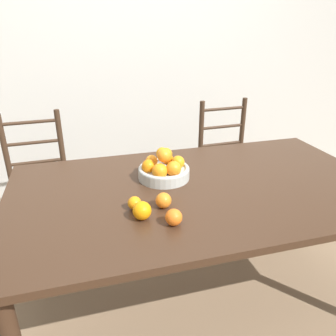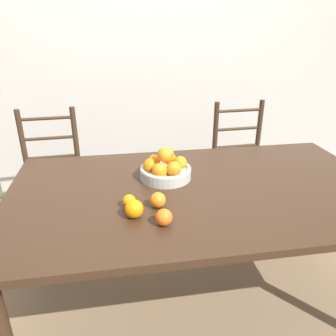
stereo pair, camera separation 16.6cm
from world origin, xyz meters
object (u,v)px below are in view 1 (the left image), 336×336
Objects in this scene: orange_loose_0 at (135,203)px; orange_loose_1 at (163,200)px; fruit_bowl at (164,169)px; chair_right at (227,165)px; orange_loose_3 at (174,217)px; orange_loose_2 at (142,211)px; chair_left at (39,187)px.

orange_loose_0 is 0.85× the size of orange_loose_1.
fruit_bowl is 0.35m from orange_loose_0.
orange_loose_0 is 0.06× the size of chair_right.
orange_loose_0 is 0.13m from orange_loose_1.
fruit_bowl is 3.87× the size of orange_loose_3.
orange_loose_2 is (-0.11, -0.07, 0.00)m from orange_loose_1.
orange_loose_3 is at bearing -99.71° from fruit_bowl.
orange_loose_0 is 0.86× the size of orange_loose_3.
fruit_bowl reaches higher than orange_loose_3.
fruit_bowl is 1.10m from chair_right.
orange_loose_1 is at bearing -105.27° from fruit_bowl.
fruit_bowl is 3.82× the size of orange_loose_1.
chair_right is (0.95, 1.00, -0.34)m from orange_loose_0.
orange_loose_2 is at bearing -79.39° from orange_loose_0.
orange_loose_0 is at bearing 100.61° from orange_loose_2.
orange_loose_2 reaches higher than orange_loose_1.
orange_loose_2 is 1.13× the size of orange_loose_3.
orange_loose_0 is at bearing -64.67° from chair_left.
orange_loose_1 is at bearing 91.90° from orange_loose_3.
orange_loose_1 is (0.13, -0.02, 0.01)m from orange_loose_0.
chair_right is at bearing 51.16° from orange_loose_1.
chair_left is (-0.66, 1.16, -0.35)m from orange_loose_3.
chair_right is (0.93, 1.08, -0.35)m from orange_loose_2.
fruit_bowl is 4.49× the size of orange_loose_0.
chair_left is at bearing 118.00° from orange_loose_0.
orange_loose_1 is 0.13m from orange_loose_2.
fruit_bowl is at bearing -138.08° from chair_right.
orange_loose_2 reaches higher than orange_loose_0.
orange_loose_3 is at bearing -62.98° from chair_left.
chair_left is at bearing 122.92° from orange_loose_1.
orange_loose_0 is 1.42m from chair_right.
orange_loose_0 is 0.76× the size of orange_loose_2.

